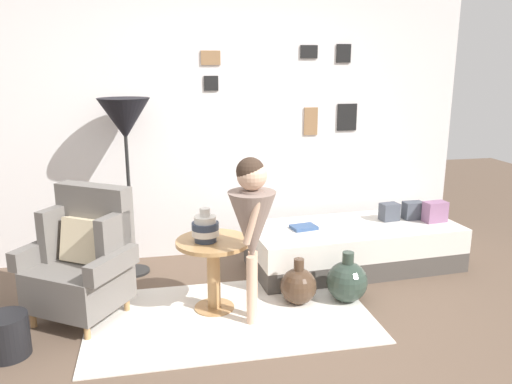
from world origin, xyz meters
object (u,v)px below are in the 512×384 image
Objects in this scene: vase_striped at (205,228)px; demijohn_far at (347,281)px; demijohn_near at (298,286)px; floor_lamp at (125,124)px; book_on_daybed at (304,227)px; side_table at (213,260)px; daybed at (354,246)px; person_child at (252,218)px; magazine_basket at (7,336)px; armchair at (84,260)px.

demijohn_far is (1.10, -0.05, -0.50)m from vase_striped.
demijohn_near is at bearing 174.62° from demijohn_far.
vase_striped reaches higher than demijohn_near.
floor_lamp is 7.09× the size of book_on_daybed.
side_table is 2.55× the size of book_on_daybed.
daybed is 0.95m from demijohn_near.
person_child is 1.03m from demijohn_far.
demijohn_near is 1.33× the size of magazine_basket.
floor_lamp is 1.97m from demijohn_near.
side_table is at bearing 14.97° from magazine_basket.
daybed is 1.60× the size of person_child.
book_on_daybed reaches higher than demijohn_far.
armchair is 3.82× the size of vase_striped.
daybed is at bearing 11.82° from armchair.
demijohn_far is at bearing -116.21° from daybed.
daybed is 2.32m from floor_lamp.
magazine_basket is at bearing -170.69° from demijohn_near.
demijohn_near is (0.72, -0.02, -0.52)m from vase_striped.
daybed is 0.53m from book_on_daybed.
floor_lamp reaches higher than side_table.
person_child reaches higher than vase_striped.
book_on_daybed is at bearing 32.62° from vase_striped.
armchair is 0.62× the size of floor_lamp.
floor_lamp is 1.88m from magazine_basket.
floor_lamp reaches higher than daybed.
book_on_daybed is 0.79× the size of magazine_basket.
armchair reaches higher than daybed.
armchair is at bearing -168.18° from daybed.
floor_lamp reaches higher than magazine_basket.
book_on_daybed is (1.83, 0.48, -0.02)m from armchair.
person_child is at bearing -35.87° from vase_striped.
person_child reaches higher than side_table.
vase_striped is 0.91× the size of magazine_basket.
demijohn_near is 0.39m from demijohn_far.
person_child is (-1.12, -0.82, 0.59)m from daybed.
armchair reaches higher than vase_striped.
floor_lamp is at bearing 123.18° from vase_striped.
demijohn_far is (1.68, -0.93, -1.18)m from floor_lamp.
armchair is 0.92m from vase_striped.
daybed is at bearing 41.11° from demijohn_near.
book_on_daybed is 0.54× the size of demijohn_far.
floor_lamp is 1.79m from book_on_daybed.
magazine_basket is at bearing -175.37° from person_child.
person_child is 5.55× the size of book_on_daybed.
person_child is 1.77m from magazine_basket.
armchair is at bearing 173.87° from side_table.
book_on_daybed is (0.64, 0.82, -0.38)m from person_child.
armchair is at bearing 172.40° from vase_striped.
person_child is 2.97× the size of demijohn_far.
person_child is at bearing -143.71° from daybed.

